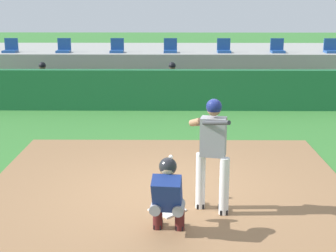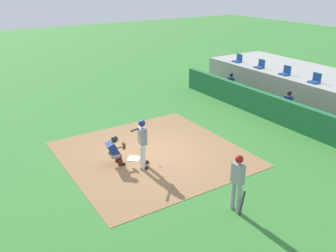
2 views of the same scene
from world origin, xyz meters
name	(u,v)px [view 1 (image 1 of 2)]	position (x,y,z in m)	size (l,w,h in m)	color
ground_plane	(168,192)	(0.00, 0.00, 0.00)	(80.00, 80.00, 0.00)	#387A33
dirt_infield	(168,192)	(0.00, 0.00, 0.01)	(6.40, 6.40, 0.01)	#936B47
home_plate	(167,210)	(0.00, -0.80, 0.02)	(0.44, 0.44, 0.02)	white
batter_at_plate	(212,148)	(0.69, -0.79, 1.04)	(0.63, 0.83, 1.80)	silver
catcher_crouched	(167,193)	(0.01, -1.53, 0.61)	(0.51, 1.61, 1.13)	gray
dugout_wall	(170,90)	(0.00, 6.50, 0.60)	(13.00, 0.30, 1.20)	#1E6638
dugout_bench	(170,96)	(0.00, 7.50, 0.23)	(11.80, 0.44, 0.45)	olive
dugout_player_0	(42,83)	(-4.00, 7.34, 0.67)	(0.49, 0.70, 1.30)	#939399
dugout_player_1	(172,83)	(0.07, 7.34, 0.67)	(0.49, 0.70, 1.30)	#939399
stands_platform	(171,67)	(0.00, 10.90, 0.70)	(15.00, 4.40, 1.40)	#9E9E99
stadium_seat_0	(11,48)	(-5.57, 9.38, 1.53)	(0.46, 0.46, 0.48)	#1E478C
stadium_seat_1	(64,48)	(-3.71, 9.38, 1.53)	(0.46, 0.46, 0.48)	#1E478C
stadium_seat_2	(117,48)	(-1.86, 9.38, 1.53)	(0.46, 0.46, 0.48)	#1E478C
stadium_seat_3	(170,48)	(0.00, 9.38, 1.53)	(0.46, 0.46, 0.48)	#1E478C
stadium_seat_4	(224,49)	(1.86, 9.38, 1.53)	(0.46, 0.46, 0.48)	#1E478C
stadium_seat_5	(277,49)	(3.71, 9.38, 1.53)	(0.46, 0.46, 0.48)	#1E478C
stadium_seat_6	(331,49)	(5.57, 9.38, 1.53)	(0.46, 0.46, 0.48)	#1E478C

